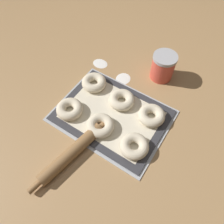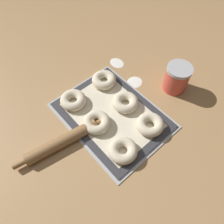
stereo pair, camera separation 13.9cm
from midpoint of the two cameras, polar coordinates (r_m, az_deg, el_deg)
The scene contains 13 objects.
ground_plane at distance 0.99m, azimuth 3.96°, elevation -0.56°, with size 2.80×2.80×0.00m, color #A87F51.
baking_tray at distance 0.98m, azimuth 4.06°, elevation -1.35°, with size 0.49×0.37×0.01m.
baking_mat at distance 0.97m, azimuth 4.08°, elevation -1.18°, with size 0.47×0.35×0.00m.
bagel_front_left at distance 0.99m, azimuth -6.25°, elevation 2.65°, with size 0.12×0.12×0.04m.
bagel_front_center at distance 0.92m, azimuth 0.25°, elevation -3.24°, with size 0.12×0.12×0.04m.
bagel_front_right at distance 0.87m, azimuth 7.46°, elevation -10.44°, with size 0.12×0.12×0.04m.
bagel_back_left at distance 1.06m, azimuth 1.64°, elevation 7.99°, with size 0.12×0.12×0.04m.
bagel_back_center at distance 0.99m, azimuth 7.54°, elevation 2.07°, with size 0.12×0.12×0.04m.
bagel_back_right at distance 0.95m, azimuth 14.08°, elevation -3.67°, with size 0.12×0.12×0.04m.
flour_canister at distance 1.09m, azimuth 20.14°, elevation 7.97°, with size 0.12×0.12×0.13m.
rolling_pin at distance 0.90m, azimuth -8.62°, elevation -8.13°, with size 0.10×0.41×0.05m.
flour_patch_near at distance 1.19m, azimuth 4.72°, elevation 12.38°, with size 0.08×0.07×0.00m.
flour_patch_far at distance 1.11m, azimuth 9.51°, elevation 7.35°, with size 0.07×0.08×0.00m.
Camera 2 is at (0.41, -0.36, 0.83)m, focal length 35.00 mm.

